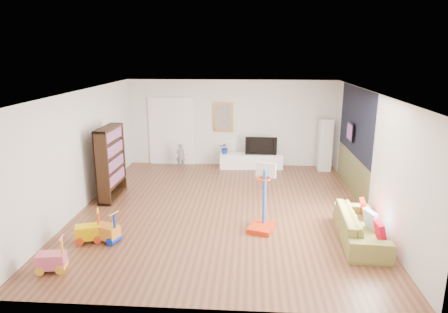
# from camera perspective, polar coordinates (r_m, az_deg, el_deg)

# --- Properties ---
(floor) EXTENTS (6.50, 7.50, 0.00)m
(floor) POSITION_cam_1_polar(r_m,az_deg,el_deg) (9.37, -0.16, -7.45)
(floor) COLOR brown
(floor) RESTS_ON ground
(ceiling) EXTENTS (6.50, 7.50, 0.00)m
(ceiling) POSITION_cam_1_polar(r_m,az_deg,el_deg) (8.71, -0.18, 9.22)
(ceiling) COLOR white
(ceiling) RESTS_ON ground
(wall_back) EXTENTS (6.50, 0.00, 2.70)m
(wall_back) POSITION_cam_1_polar(r_m,az_deg,el_deg) (12.60, 1.02, 4.78)
(wall_back) COLOR silver
(wall_back) RESTS_ON ground
(wall_front) EXTENTS (6.50, 0.00, 2.70)m
(wall_front) POSITION_cam_1_polar(r_m,az_deg,el_deg) (5.40, -2.97, -9.26)
(wall_front) COLOR white
(wall_front) RESTS_ON ground
(wall_left) EXTENTS (0.00, 7.50, 2.70)m
(wall_left) POSITION_cam_1_polar(r_m,az_deg,el_deg) (9.72, -19.66, 0.86)
(wall_left) COLOR white
(wall_left) RESTS_ON ground
(wall_right) EXTENTS (0.00, 7.50, 2.70)m
(wall_right) POSITION_cam_1_polar(r_m,az_deg,el_deg) (9.31, 20.22, 0.22)
(wall_right) COLOR white
(wall_right) RESTS_ON ground
(navy_accent) EXTENTS (0.01, 3.20, 1.70)m
(navy_accent) POSITION_cam_1_polar(r_m,az_deg,el_deg) (10.52, 18.31, 4.78)
(navy_accent) COLOR black
(navy_accent) RESTS_ON wall_right
(olive_wainscot) EXTENTS (0.01, 3.20, 1.00)m
(olive_wainscot) POSITION_cam_1_polar(r_m,az_deg,el_deg) (10.82, 17.73, -2.26)
(olive_wainscot) COLOR brown
(olive_wainscot) RESTS_ON wall_right
(doorway) EXTENTS (1.45, 0.06, 2.10)m
(doorway) POSITION_cam_1_polar(r_m,az_deg,el_deg) (12.85, -7.51, 3.49)
(doorway) COLOR white
(doorway) RESTS_ON ground
(painting_back) EXTENTS (0.62, 0.06, 0.92)m
(painting_back) POSITION_cam_1_polar(r_m,az_deg,el_deg) (12.55, -0.13, 5.66)
(painting_back) COLOR gold
(painting_back) RESTS_ON wall_back
(artwork_right) EXTENTS (0.04, 0.56, 0.46)m
(artwork_right) POSITION_cam_1_polar(r_m,az_deg,el_deg) (10.75, 17.59, 3.41)
(artwork_right) COLOR #7F3F8C
(artwork_right) RESTS_ON wall_right
(media_console) EXTENTS (1.97, 0.59, 0.45)m
(media_console) POSITION_cam_1_polar(r_m,az_deg,el_deg) (12.50, 3.88, -0.62)
(media_console) COLOR white
(media_console) RESTS_ON ground
(tall_cabinet) EXTENTS (0.37, 0.37, 1.59)m
(tall_cabinet) POSITION_cam_1_polar(r_m,az_deg,el_deg) (12.48, 14.24, 1.62)
(tall_cabinet) COLOR silver
(tall_cabinet) RESTS_ON ground
(bookshelf) EXTENTS (0.34, 1.23, 1.79)m
(bookshelf) POSITION_cam_1_polar(r_m,az_deg,el_deg) (10.17, -15.87, -0.89)
(bookshelf) COLOR black
(bookshelf) RESTS_ON ground
(sofa) EXTENTS (0.88, 1.99, 0.57)m
(sofa) POSITION_cam_1_polar(r_m,az_deg,el_deg) (8.21, 18.97, -9.48)
(sofa) COLOR olive
(sofa) RESTS_ON ground
(basketball_hoop) EXTENTS (0.63, 0.70, 1.39)m
(basketball_hoop) POSITION_cam_1_polar(r_m,az_deg,el_deg) (8.07, 5.48, -5.96)
(basketball_hoop) COLOR red
(basketball_hoop) RESTS_ON ground
(ride_on_yellow) EXTENTS (0.54, 0.43, 0.62)m
(ride_on_yellow) POSITION_cam_1_polar(r_m,az_deg,el_deg) (8.14, -18.88, -9.46)
(ride_on_yellow) COLOR #F2C200
(ride_on_yellow) RESTS_ON ground
(ride_on_orange) EXTENTS (0.54, 0.44, 0.62)m
(ride_on_orange) POSITION_cam_1_polar(r_m,az_deg,el_deg) (8.05, -16.44, -9.57)
(ride_on_orange) COLOR orange
(ride_on_orange) RESTS_ON ground
(ride_on_pink) EXTENTS (0.50, 0.36, 0.60)m
(ride_on_pink) POSITION_cam_1_polar(r_m,az_deg,el_deg) (7.36, -23.53, -12.74)
(ride_on_pink) COLOR #E35977
(ride_on_pink) RESTS_ON ground
(child) EXTENTS (0.32, 0.25, 0.77)m
(child) POSITION_cam_1_polar(r_m,az_deg,el_deg) (12.51, -6.24, 0.11)
(child) COLOR slate
(child) RESTS_ON ground
(tv) EXTENTS (0.97, 0.15, 0.56)m
(tv) POSITION_cam_1_polar(r_m,az_deg,el_deg) (12.38, 5.31, 1.62)
(tv) COLOR black
(tv) RESTS_ON media_console
(vase_plant) EXTENTS (0.36, 0.32, 0.37)m
(vase_plant) POSITION_cam_1_polar(r_m,az_deg,el_deg) (12.41, 0.15, 1.26)
(vase_plant) COLOR navy
(vase_plant) RESTS_ON media_console
(pillow_left) EXTENTS (0.11, 0.35, 0.35)m
(pillow_left) POSITION_cam_1_polar(r_m,az_deg,el_deg) (7.73, 21.39, -9.93)
(pillow_left) COLOR #BD051F
(pillow_left) RESTS_ON sofa
(pillow_center) EXTENTS (0.20, 0.39, 0.38)m
(pillow_center) POSITION_cam_1_polar(r_m,az_deg,el_deg) (8.17, 20.30, -8.48)
(pillow_center) COLOR silver
(pillow_center) RESTS_ON sofa
(pillow_right) EXTENTS (0.15, 0.37, 0.36)m
(pillow_right) POSITION_cam_1_polar(r_m,az_deg,el_deg) (8.68, 19.35, -7.00)
(pillow_right) COLOR #AA1207
(pillow_right) RESTS_ON sofa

